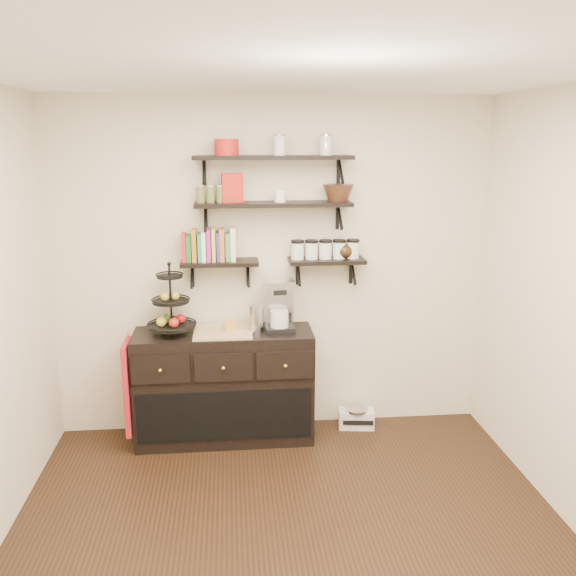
{
  "coord_description": "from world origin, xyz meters",
  "views": [
    {
      "loc": [
        -0.33,
        -3.05,
        2.38
      ],
      "look_at": [
        0.07,
        1.15,
        1.34
      ],
      "focal_mm": 38.0,
      "sensor_mm": 36.0,
      "label": 1
    }
  ],
  "objects_px": {
    "coffee_maker": "(279,306)",
    "radio": "(356,418)",
    "sideboard": "(224,386)",
    "fruit_stand": "(172,310)"
  },
  "relations": [
    {
      "from": "sideboard",
      "to": "radio",
      "type": "xyz_separation_m",
      "value": [
        1.1,
        0.07,
        -0.37
      ]
    },
    {
      "from": "sideboard",
      "to": "radio",
      "type": "relative_size",
      "value": 4.56
    },
    {
      "from": "sideboard",
      "to": "coffee_maker",
      "type": "bearing_deg",
      "value": 3.63
    },
    {
      "from": "coffee_maker",
      "to": "radio",
      "type": "height_order",
      "value": "coffee_maker"
    },
    {
      "from": "sideboard",
      "to": "fruit_stand",
      "type": "relative_size",
      "value": 2.58
    },
    {
      "from": "radio",
      "to": "fruit_stand",
      "type": "bearing_deg",
      "value": -170.17
    },
    {
      "from": "fruit_stand",
      "to": "coffee_maker",
      "type": "height_order",
      "value": "fruit_stand"
    },
    {
      "from": "fruit_stand",
      "to": "radio",
      "type": "bearing_deg",
      "value": 2.66
    },
    {
      "from": "radio",
      "to": "sideboard",
      "type": "bearing_deg",
      "value": -169.02
    },
    {
      "from": "coffee_maker",
      "to": "sideboard",
      "type": "bearing_deg",
      "value": 179.59
    }
  ]
}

